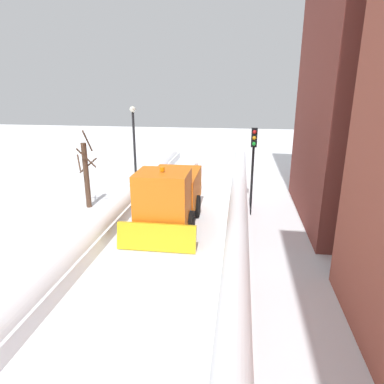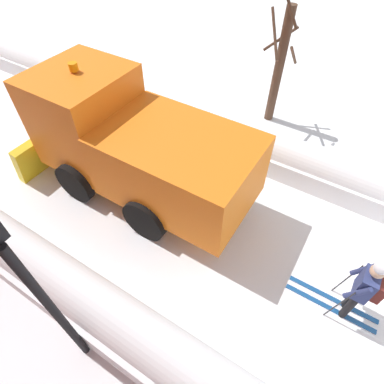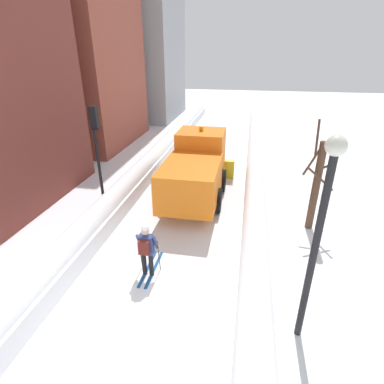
# 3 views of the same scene
# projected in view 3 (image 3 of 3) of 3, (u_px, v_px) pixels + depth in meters

# --- Properties ---
(ground_plane) EXTENTS (80.00, 80.00, 0.00)m
(ground_plane) POSITION_uv_depth(u_px,v_px,m) (201.00, 175.00, 17.10)
(ground_plane) COLOR white
(snowbank_left) EXTENTS (1.10, 36.00, 1.12)m
(snowbank_left) POSITION_uv_depth(u_px,v_px,m) (150.00, 163.00, 17.38)
(snowbank_left) COLOR white
(snowbank_left) RESTS_ON ground
(snowbank_right) EXTENTS (1.10, 36.00, 1.03)m
(snowbank_right) POSITION_uv_depth(u_px,v_px,m) (255.00, 171.00, 16.42)
(snowbank_right) COLOR white
(snowbank_right) RESTS_ON ground
(building_brick_mid) EXTENTS (6.24, 8.49, 16.26)m
(building_brick_mid) POSITION_uv_depth(u_px,v_px,m) (77.00, 20.00, 19.89)
(building_brick_mid) COLOR brown
(building_brick_mid) RESTS_ON ground
(plow_truck) EXTENTS (3.20, 5.98, 3.12)m
(plow_truck) POSITION_uv_depth(u_px,v_px,m) (196.00, 169.00, 13.80)
(plow_truck) COLOR orange
(plow_truck) RESTS_ON ground
(skier) EXTENTS (0.62, 1.80, 1.81)m
(skier) POSITION_uv_depth(u_px,v_px,m) (146.00, 248.00, 9.13)
(skier) COLOR black
(skier) RESTS_ON ground
(traffic_light_pole) EXTENTS (0.28, 0.42, 4.42)m
(traffic_light_pole) POSITION_uv_depth(u_px,v_px,m) (97.00, 140.00, 12.28)
(traffic_light_pole) COLOR black
(traffic_light_pole) RESTS_ON ground
(street_lamp) EXTENTS (0.40, 0.40, 5.02)m
(street_lamp) POSITION_uv_depth(u_px,v_px,m) (320.00, 223.00, 6.22)
(street_lamp) COLOR black
(street_lamp) RESTS_ON ground
(bare_tree_near) EXTENTS (1.11, 1.00, 4.20)m
(bare_tree_near) POSITION_uv_depth(u_px,v_px,m) (316.00, 184.00, 11.31)
(bare_tree_near) COLOR #503627
(bare_tree_near) RESTS_ON ground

